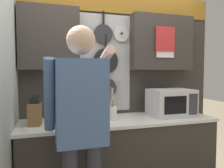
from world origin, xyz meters
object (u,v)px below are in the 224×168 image
(microwave, at_px, (171,103))
(utensil_crock, at_px, (111,112))
(knife_block, at_px, (35,114))
(person, at_px, (81,119))

(microwave, distance_m, utensil_crock, 0.70)
(microwave, xyz_separation_m, knife_block, (-1.45, 0.00, -0.04))
(knife_block, distance_m, person, 0.62)
(microwave, height_order, utensil_crock, utensil_crock)
(knife_block, height_order, utensil_crock, utensil_crock)
(knife_block, bearing_deg, person, -54.61)
(utensil_crock, relative_size, person, 0.19)
(knife_block, relative_size, person, 0.16)
(person, bearing_deg, utensil_crock, 51.94)
(utensil_crock, bearing_deg, knife_block, -179.87)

